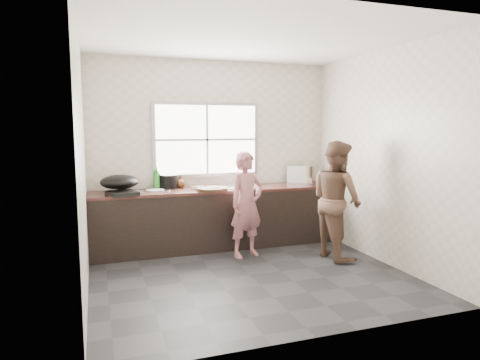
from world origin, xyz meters
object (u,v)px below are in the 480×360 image
object	(u,v)px
cutting_board	(212,189)
burner	(122,193)
bottle_brown_tall	(174,182)
glass_jar	(169,185)
woman	(247,208)
plate_food	(155,190)
bowl_crabs	(246,184)
wok	(119,182)
bowl_mince	(216,189)
black_pot	(168,182)
bottle_brown_short	(181,182)
pot_lid_left	(136,192)
pot_lid_right	(161,190)
dish_rack	(299,175)
bottle_green	(157,178)
person_side	(337,200)
bowl_held	(241,187)

from	to	relation	value
cutting_board	burner	bearing A→B (deg)	-179.28
bottle_brown_tall	glass_jar	bearing A→B (deg)	180.00
woman	plate_food	size ratio (longest dim) A/B	5.40
bowl_crabs	wok	bearing A→B (deg)	-175.27
bowl_crabs	burner	xyz separation A→B (m)	(-1.80, -0.31, -0.00)
bowl_mince	glass_jar	world-z (taller)	glass_jar
black_pot	burner	size ratio (longest dim) A/B	0.78
woman	cutting_board	size ratio (longest dim) A/B	3.09
woman	bottle_brown_short	world-z (taller)	woman
wok	bottle_brown_tall	bearing A→B (deg)	19.71
pot_lid_left	pot_lid_right	size ratio (longest dim) A/B	0.81
bowl_mince	dish_rack	world-z (taller)	dish_rack
black_pot	dish_rack	distance (m)	2.00
bowl_mince	glass_jar	bearing A→B (deg)	142.58
cutting_board	dish_rack	distance (m)	1.48
cutting_board	bottle_green	size ratio (longest dim) A/B	1.34
bowl_crabs	bottle_brown_tall	world-z (taller)	bottle_brown_tall
bottle_brown_short	pot_lid_left	bearing A→B (deg)	-162.12
woman	black_pot	world-z (taller)	woman
bottle_brown_tall	pot_lid_right	distance (m)	0.29
bottle_brown_tall	pot_lid_left	xyz separation A→B (m)	(-0.56, -0.21, -0.08)
black_pot	burner	world-z (taller)	black_pot
person_side	plate_food	size ratio (longest dim) A/B	6.38
bottle_green	cutting_board	bearing A→B (deg)	-31.52
bowl_held	wok	distance (m)	1.65
dish_rack	pot_lid_right	size ratio (longest dim) A/B	1.40
cutting_board	black_pot	bearing A→B (deg)	141.56
burner	pot_lid_right	size ratio (longest dim) A/B	1.27
burner	bowl_crabs	bearing A→B (deg)	9.85
pot_lid_left	pot_lid_right	world-z (taller)	pot_lid_right
bottle_green	bottle_brown_short	distance (m)	0.35
bottle_brown_short	glass_jar	size ratio (longest dim) A/B	1.70
burner	wok	distance (m)	0.21
dish_rack	burner	bearing A→B (deg)	-151.93
glass_jar	bowl_held	bearing A→B (deg)	-25.17
woman	dish_rack	size ratio (longest dim) A/B	3.45
burner	wok	world-z (taller)	wok
bottle_brown_tall	wok	size ratio (longest dim) A/B	0.34
woman	person_side	distance (m)	1.20
person_side	bottle_green	distance (m)	2.51
bottle_brown_short	wok	distance (m)	0.91
bottle_brown_tall	burner	world-z (taller)	bottle_brown_tall
person_side	pot_lid_left	bearing A→B (deg)	63.38
woman	person_side	bearing A→B (deg)	-38.45
bowl_held	pot_lid_left	distance (m)	1.44
wok	pot_lid_left	xyz separation A→B (m)	(0.21, 0.07, -0.15)
bottle_brown_tall	pot_lid_right	bearing A→B (deg)	-140.51
woman	bottle_green	distance (m)	1.38
woman	glass_jar	xyz separation A→B (m)	(-0.90, 0.79, 0.25)
woman	bottle_green	xyz separation A→B (m)	(-1.07, 0.79, 0.36)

